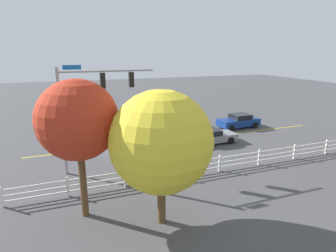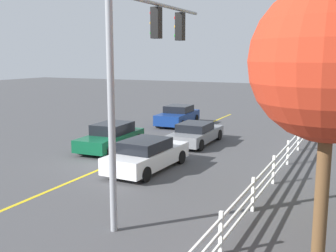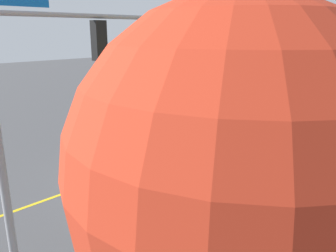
{
  "view_description": "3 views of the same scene",
  "coord_description": "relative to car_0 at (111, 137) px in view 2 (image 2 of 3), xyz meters",
  "views": [
    {
      "loc": [
        6.46,
        22.72,
        7.91
      ],
      "look_at": [
        -1.34,
        1.89,
        1.96
      ],
      "focal_mm": 29.87,
      "sensor_mm": 36.0,
      "label": 1
    },
    {
      "loc": [
        16.11,
        10.48,
        5.01
      ],
      "look_at": [
        -0.98,
        2.17,
        1.75
      ],
      "focal_mm": 43.46,
      "sensor_mm": 36.0,
      "label": 2
    },
    {
      "loc": [
        8.97,
        11.7,
        6.34
      ],
      "look_at": [
        -0.56,
        2.03,
        2.47
      ],
      "focal_mm": 35.92,
      "sensor_mm": 36.0,
      "label": 3
    }
  ],
  "objects": [
    {
      "name": "white_rail_fence",
      "position": [
        -0.93,
        9.24,
        -0.08
      ],
      "size": [
        26.1,
        0.1,
        1.15
      ],
      "color": "white",
      "rests_on": "ground_plane"
    },
    {
      "name": "tree_0",
      "position": [
        8.06,
        11.52,
        4.18
      ],
      "size": [
        3.77,
        3.77,
        6.77
      ],
      "color": "brown",
      "rests_on": "ground_plane"
    },
    {
      "name": "signal_assembly",
      "position": [
        7.05,
        5.99,
        4.27
      ],
      "size": [
        6.23,
        0.38,
        7.11
      ],
      "color": "gray",
      "rests_on": "ground_plane"
    },
    {
      "name": "car_0",
      "position": [
        0.0,
        0.0,
        0.0
      ],
      "size": [
        4.74,
        2.12,
        1.42
      ],
      "rotation": [
        0.0,
        0.0,
        6.34
      ],
      "color": "#0C4C2D",
      "rests_on": "ground_plane"
    },
    {
      "name": "car_2",
      "position": [
        -8.75,
        -0.0,
        0.01
      ],
      "size": [
        4.51,
        2.2,
        1.45
      ],
      "rotation": [
        0.0,
        0.0,
        6.33
      ],
      "color": "navy",
      "rests_on": "ground_plane"
    },
    {
      "name": "car_3",
      "position": [
        2.77,
        3.75,
        0.01
      ],
      "size": [
        4.8,
        2.08,
        1.41
      ],
      "rotation": [
        0.0,
        0.0,
        3.1
      ],
      "color": "silver",
      "rests_on": "ground_plane"
    },
    {
      "name": "lane_center_stripe",
      "position": [
        -1.93,
        1.81,
        -0.68
      ],
      "size": [
        28.0,
        0.16,
        0.01
      ],
      "primitive_type": "cube",
      "color": "gold",
      "rests_on": "ground_plane"
    },
    {
      "name": "car_1",
      "position": [
        -3.24,
        3.67,
        -0.07
      ],
      "size": [
        4.69,
        1.96,
        1.27
      ],
      "rotation": [
        0.0,
        0.0,
        3.16
      ],
      "color": "slate",
      "rests_on": "ground_plane"
    },
    {
      "name": "ground_plane",
      "position": [
        2.07,
        1.81,
        -0.69
      ],
      "size": [
        120.0,
        120.0,
        0.0
      ],
      "primitive_type": "plane",
      "color": "#444447"
    }
  ]
}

